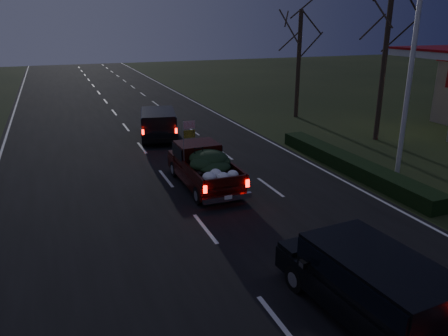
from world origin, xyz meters
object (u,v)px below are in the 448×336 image
object	(u,v)px
light_pole	(414,42)
pickup_truck	(204,165)
lead_suv	(158,122)
rear_suv	(373,281)

from	to	relation	value
light_pole	pickup_truck	distance (m)	9.60
lead_suv	rear_suv	xyz separation A→B (m)	(0.64, -17.07, 0.01)
light_pole	rear_suv	bearing A→B (deg)	-135.27
pickup_truck	lead_suv	size ratio (longest dim) A/B	0.97
light_pole	rear_suv	distance (m)	11.58
light_pole	pickup_truck	bearing A→B (deg)	168.88
light_pole	lead_suv	bearing A→B (deg)	130.71
light_pole	pickup_truck	xyz separation A→B (m)	(-8.28, 1.63, -4.58)
light_pole	lead_suv	distance (m)	13.39
pickup_truck	rear_suv	size ratio (longest dim) A/B	0.99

